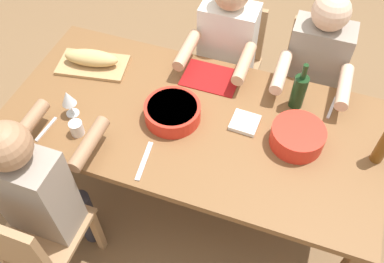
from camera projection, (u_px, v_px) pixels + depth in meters
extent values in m
plane|color=brown|center=(192.00, 190.00, 2.78)|extent=(8.00, 8.00, 0.00)
cube|color=brown|center=(192.00, 121.00, 2.22)|extent=(2.00, 0.97, 0.04)
cube|color=brown|center=(358.00, 149.00, 2.56)|extent=(0.07, 0.07, 0.70)
cube|color=brown|center=(88.00, 77.00, 2.95)|extent=(0.07, 0.07, 0.70)
cube|color=brown|center=(19.00, 172.00, 2.45)|extent=(0.07, 0.07, 0.70)
cube|color=#A87F56|center=(306.00, 90.00, 2.75)|extent=(0.40, 0.40, 0.03)
cube|color=#A87F56|center=(318.00, 49.00, 2.69)|extent=(0.38, 0.04, 0.40)
cube|color=#A87F56|center=(320.00, 137.00, 2.79)|extent=(0.04, 0.04, 0.42)
cube|color=#A87F56|center=(271.00, 124.00, 2.86)|extent=(0.04, 0.04, 0.42)
cube|color=#A87F56|center=(327.00, 102.00, 2.99)|extent=(0.04, 0.04, 0.42)
cube|color=#A87F56|center=(281.00, 91.00, 3.06)|extent=(0.04, 0.04, 0.42)
cylinder|color=#2D2D38|center=(306.00, 138.00, 2.77)|extent=(0.11, 0.11, 0.45)
cylinder|color=#2D2D38|center=(282.00, 132.00, 2.80)|extent=(0.11, 0.11, 0.45)
cube|color=gray|center=(315.00, 64.00, 2.49)|extent=(0.34, 0.20, 0.55)
cylinder|color=beige|center=(344.00, 87.00, 2.20)|extent=(0.07, 0.30, 0.07)
cylinder|color=beige|center=(281.00, 72.00, 2.27)|extent=(0.07, 0.30, 0.07)
sphere|color=beige|center=(331.00, 12.00, 2.20)|extent=(0.21, 0.21, 0.21)
cube|color=#A87F56|center=(227.00, 71.00, 2.86)|extent=(0.40, 0.40, 0.03)
cube|color=#A87F56|center=(237.00, 31.00, 2.80)|extent=(0.38, 0.04, 0.40)
cube|color=#A87F56|center=(241.00, 116.00, 2.90)|extent=(0.04, 0.04, 0.42)
cube|color=#A87F56|center=(195.00, 104.00, 2.97)|extent=(0.04, 0.04, 0.42)
cube|color=#A87F56|center=(253.00, 84.00, 3.10)|extent=(0.04, 0.04, 0.42)
cube|color=#A87F56|center=(210.00, 73.00, 3.17)|extent=(0.04, 0.04, 0.42)
cylinder|color=#2D2D38|center=(227.00, 117.00, 2.88)|extent=(0.11, 0.11, 0.45)
cylinder|color=#2D2D38|center=(205.00, 111.00, 2.92)|extent=(0.11, 0.11, 0.45)
cube|color=white|center=(227.00, 44.00, 2.60)|extent=(0.34, 0.20, 0.55)
cylinder|color=tan|center=(244.00, 63.00, 2.31)|extent=(0.07, 0.30, 0.07)
cylinder|color=tan|center=(187.00, 50.00, 2.38)|extent=(0.07, 0.30, 0.07)
cube|color=#A87F56|center=(44.00, 231.00, 2.13)|extent=(0.40, 0.40, 0.03)
cube|color=#A87F56|center=(9.00, 246.00, 1.86)|extent=(0.38, 0.04, 0.40)
cube|color=#A87F56|center=(46.00, 213.00, 2.44)|extent=(0.04, 0.04, 0.42)
cube|color=#A87F56|center=(97.00, 231.00, 2.37)|extent=(0.04, 0.04, 0.42)
cylinder|color=#2D2D38|center=(63.00, 209.00, 2.44)|extent=(0.11, 0.11, 0.45)
cylinder|color=#2D2D38|center=(87.00, 218.00, 2.41)|extent=(0.11, 0.11, 0.45)
cube|color=gray|center=(34.00, 193.00, 1.94)|extent=(0.34, 0.20, 0.55)
cylinder|color=#9E7251|center=(27.00, 125.00, 2.04)|extent=(0.07, 0.30, 0.07)
cylinder|color=#9E7251|center=(89.00, 143.00, 1.97)|extent=(0.07, 0.30, 0.07)
sphere|color=#9E7251|center=(6.00, 146.00, 1.65)|extent=(0.21, 0.21, 0.21)
cylinder|color=red|center=(297.00, 137.00, 2.06)|extent=(0.27, 0.27, 0.11)
cylinder|color=orange|center=(299.00, 132.00, 2.03)|extent=(0.24, 0.24, 0.04)
cylinder|color=red|center=(173.00, 112.00, 2.17)|extent=(0.30, 0.30, 0.09)
cylinder|color=#2D7028|center=(172.00, 108.00, 2.15)|extent=(0.26, 0.26, 0.03)
cube|color=tan|center=(93.00, 65.00, 2.45)|extent=(0.43, 0.29, 0.02)
ellipsoid|color=tan|center=(91.00, 58.00, 2.40)|extent=(0.33, 0.16, 0.09)
cylinder|color=#193819|center=(299.00, 92.00, 2.18)|extent=(0.08, 0.08, 0.20)
cylinder|color=#193819|center=(304.00, 72.00, 2.07)|extent=(0.03, 0.03, 0.09)
cylinder|color=brown|center=(384.00, 146.00, 1.95)|extent=(0.06, 0.06, 0.22)
cylinder|color=silver|center=(73.00, 113.00, 2.22)|extent=(0.07, 0.07, 0.01)
cylinder|color=silver|center=(71.00, 108.00, 2.19)|extent=(0.01, 0.01, 0.07)
cone|color=silver|center=(68.00, 98.00, 2.13)|extent=(0.08, 0.08, 0.08)
cube|color=silver|center=(332.00, 108.00, 2.24)|extent=(0.04, 0.17, 0.01)
cube|color=maroon|center=(211.00, 78.00, 2.39)|extent=(0.32, 0.23, 0.01)
cylinder|color=white|center=(77.00, 128.00, 2.11)|extent=(0.07, 0.07, 0.08)
cube|color=silver|center=(46.00, 129.00, 2.15)|extent=(0.03, 0.17, 0.01)
cube|color=silver|center=(144.00, 161.00, 2.03)|extent=(0.05, 0.23, 0.01)
cube|color=white|center=(245.00, 123.00, 2.17)|extent=(0.15, 0.15, 0.02)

